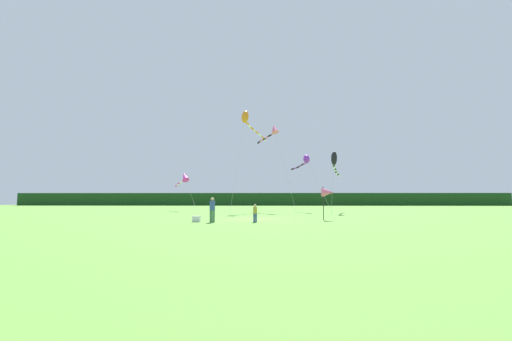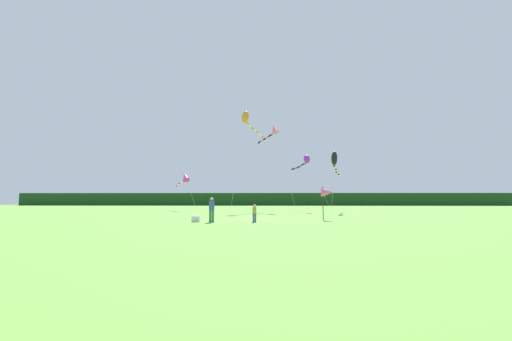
% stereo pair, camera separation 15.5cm
% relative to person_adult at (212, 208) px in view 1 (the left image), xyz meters
% --- Properties ---
extents(ground_plane, '(120.00, 120.00, 0.00)m').
position_rel_person_adult_xyz_m(ground_plane, '(2.80, 3.54, -0.96)').
color(ground_plane, '#5B9338').
extents(distant_treeline, '(108.00, 2.96, 2.74)m').
position_rel_person_adult_xyz_m(distant_treeline, '(2.80, 48.54, 0.41)').
color(distant_treeline, '#193D19').
rests_on(distant_treeline, ground).
extents(person_adult, '(0.38, 0.38, 1.72)m').
position_rel_person_adult_xyz_m(person_adult, '(0.00, 0.00, 0.00)').
color(person_adult, '#3F724C').
rests_on(person_adult, ground).
extents(person_child, '(0.27, 0.27, 1.25)m').
position_rel_person_adult_xyz_m(person_child, '(2.95, 0.30, -0.26)').
color(person_child, '#334C8C').
rests_on(person_child, ground).
extents(cooler_box, '(0.54, 0.40, 0.41)m').
position_rel_person_adult_xyz_m(cooler_box, '(-1.17, 0.42, -0.76)').
color(cooler_box, silver).
rests_on(cooler_box, ground).
extents(banner_flag_pole, '(0.90, 0.70, 2.56)m').
position_rel_person_adult_xyz_m(banner_flag_pole, '(8.50, 2.70, 1.12)').
color(banner_flag_pole, black).
rests_on(banner_flag_pole, ground).
extents(kite_purple, '(3.89, 7.33, 7.20)m').
position_rel_person_adult_xyz_m(kite_purple, '(8.80, 17.58, 5.42)').
color(kite_purple, '#B2B2B2').
rests_on(kite_purple, ground).
extents(kite_rainbow, '(4.57, 6.94, 11.14)m').
position_rel_person_adult_xyz_m(kite_rainbow, '(4.78, 17.81, 9.33)').
color(kite_rainbow, '#B2B2B2').
rests_on(kite_rainbow, ground).
extents(kite_magenta, '(4.33, 5.91, 5.24)m').
position_rel_person_adult_xyz_m(kite_magenta, '(-6.85, 19.11, 3.41)').
color(kite_magenta, '#B2B2B2').
rests_on(kite_magenta, ground).
extents(kite_black, '(2.83, 7.92, 6.95)m').
position_rel_person_adult_xyz_m(kite_black, '(11.49, 13.34, 4.80)').
color(kite_black, '#B2B2B2').
rests_on(kite_black, ground).
extents(kite_orange, '(4.08, 7.82, 12.43)m').
position_rel_person_adult_xyz_m(kite_orange, '(1.52, 16.51, 10.38)').
color(kite_orange, '#B2B2B2').
rests_on(kite_orange, ground).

